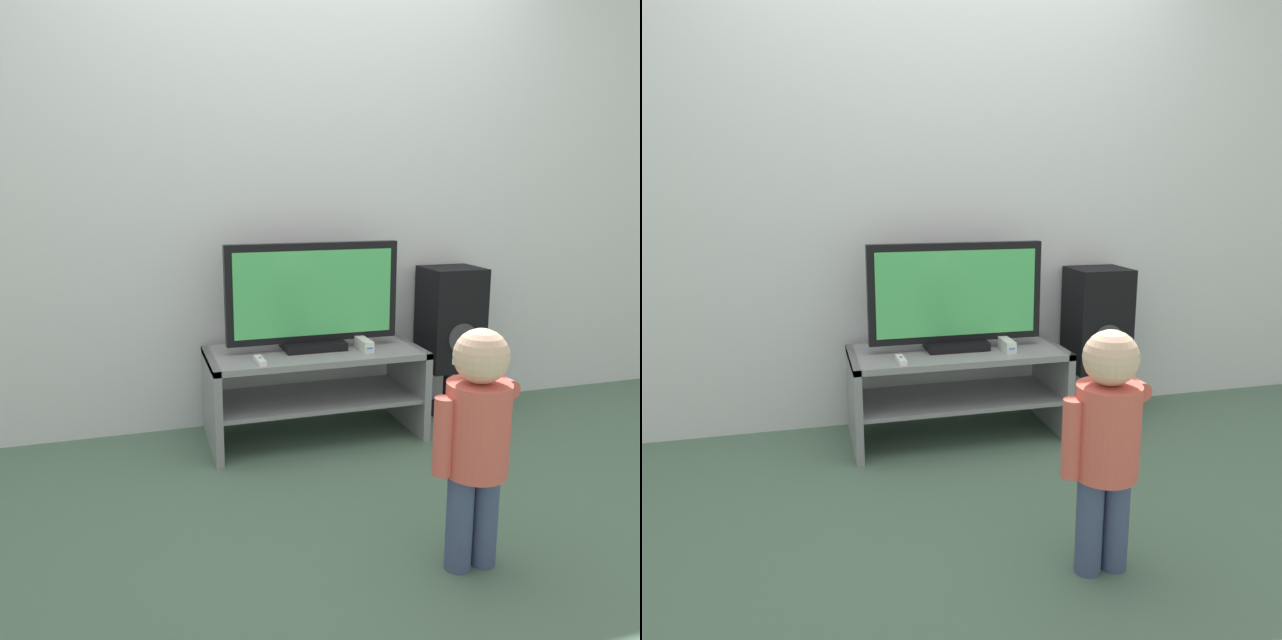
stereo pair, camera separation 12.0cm
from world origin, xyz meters
TOP-DOWN VIEW (x-y plane):
  - ground_plane at (0.00, 0.00)m, footprint 16.00×16.00m
  - wall_back at (0.00, 0.56)m, footprint 10.00×0.06m
  - tv_stand at (0.00, 0.24)m, footprint 1.05×0.48m
  - television at (0.00, 0.26)m, footprint 0.86×0.20m
  - game_console at (0.23, 0.17)m, footprint 0.05×0.16m
  - remote_primary at (-0.30, 0.09)m, footprint 0.04×0.13m
  - child at (0.18, -0.96)m, footprint 0.31×0.46m
  - speaker_tower at (0.82, 0.37)m, footprint 0.30×0.29m

SIDE VIEW (x-z plane):
  - ground_plane at x=0.00m, z-range 0.00..0.00m
  - tv_stand at x=0.00m, z-range 0.07..0.52m
  - remote_primary at x=-0.30m, z-range 0.45..0.48m
  - game_console at x=0.23m, z-range 0.45..0.51m
  - child at x=0.18m, z-range 0.07..0.89m
  - speaker_tower at x=0.82m, z-range 0.11..0.92m
  - television at x=0.00m, z-range 0.45..0.97m
  - wall_back at x=0.00m, z-range 0.00..2.60m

